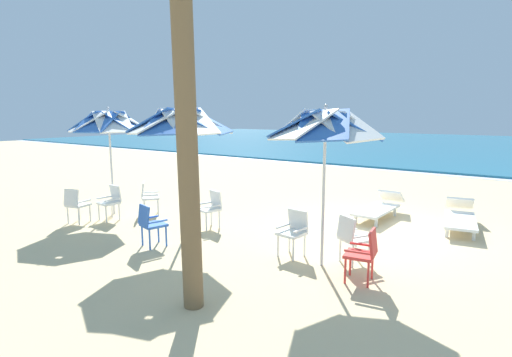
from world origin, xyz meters
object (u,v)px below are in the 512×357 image
Objects in this scene: plastic_chair_7 at (111,200)px; beach_umbrella_0 at (325,127)px; plastic_chair_4 at (211,207)px; sun_lounger_0 at (460,217)px; sun_lounger_1 at (379,207)px; plastic_chair_0 at (364,252)px; plastic_chair_2 at (352,237)px; plastic_chair_5 at (148,196)px; palm_tree_1 at (183,44)px; plastic_chair_3 at (150,223)px; beach_umbrella_2 at (109,123)px; beach_umbrella_1 at (180,123)px; plastic_chair_1 at (294,230)px; plastic_chair_6 at (76,203)px.

beach_umbrella_0 is at bearing 3.12° from plastic_chair_7.
plastic_chair_4 is 1.00× the size of plastic_chair_7.
sun_lounger_0 is (4.77, 3.27, -0.22)m from plastic_chair_4.
beach_umbrella_0 is 4.34m from sun_lounger_1.
plastic_chair_0 and plastic_chair_7 have the same top height.
plastic_chair_4 is (-3.56, 0.26, 0.00)m from plastic_chair_2.
plastic_chair_0 is 1.00× the size of plastic_chair_5.
sun_lounger_0 is at bearing 69.55° from palm_tree_1.
beach_umbrella_0 is 3.91m from plastic_chair_3.
beach_umbrella_2 is (-6.14, 0.07, -0.01)m from beach_umbrella_0.
plastic_chair_2 is 1.00× the size of plastic_chair_4.
sun_lounger_0 is at bearing 71.03° from plastic_chair_2.
plastic_chair_7 is (0.46, -0.38, -1.91)m from beach_umbrella_2.
beach_umbrella_0 is 0.99× the size of beach_umbrella_2.
plastic_chair_0 reaches higher than sun_lounger_1.
plastic_chair_7 is at bearing 162.26° from plastic_chair_3.
beach_umbrella_1 is 1.01× the size of beach_umbrella_2.
beach_umbrella_1 reaches higher than plastic_chair_0.
sun_lounger_0 is at bearing 67.71° from beach_umbrella_0.
sun_lounger_0 is at bearing 25.36° from plastic_chair_5.
beach_umbrella_1 is 1.28× the size of sun_lounger_0.
plastic_chair_1 is 1.00× the size of plastic_chair_7.
beach_umbrella_0 is 6.00m from plastic_chair_7.
plastic_chair_5 is at bearing -154.64° from sun_lounger_0.
beach_umbrella_1 is at bearing 12.14° from plastic_chair_6.
plastic_chair_1 is 3.66m from sun_lounger_1.
beach_umbrella_0 reaches higher than sun_lounger_1.
beach_umbrella_1 is 3.28× the size of plastic_chair_5.
plastic_chair_5 is 6.03m from sun_lounger_1.
sun_lounger_0 is at bearing 46.00° from plastic_chair_3.
plastic_chair_6 is at bearing 164.72° from palm_tree_1.
palm_tree_1 reaches higher than plastic_chair_2.
beach_umbrella_1 is 5.46m from sun_lounger_1.
beach_umbrella_0 is 3.23× the size of plastic_chair_2.
palm_tree_1 is (2.40, -3.09, 2.99)m from plastic_chair_4.
beach_umbrella_1 is at bearing -7.96° from beach_umbrella_2.
plastic_chair_4 is 2.20m from plastic_chair_5.
plastic_chair_2 is 6.81m from beach_umbrella_2.
plastic_chair_3 and plastic_chair_4 have the same top height.
plastic_chair_7 is 6.80m from sun_lounger_1.
beach_umbrella_2 is at bearing -147.90° from sun_lounger_1.
plastic_chair_3 is 4.10m from palm_tree_1.
sun_lounger_0 is (1.60, 3.90, -2.14)m from beach_umbrella_0.
sun_lounger_0 is 0.41× the size of palm_tree_1.
plastic_chair_6 is at bearing -173.86° from plastic_chair_0.
plastic_chair_3 is (-4.08, -0.83, 0.00)m from plastic_chair_0.
beach_umbrella_1 is at bearing 77.12° from plastic_chair_3.
plastic_chair_5 is at bearing 71.08° from plastic_chair_7.
beach_umbrella_0 reaches higher than plastic_chair_2.
plastic_chair_5 is (0.77, 0.53, -1.91)m from beach_umbrella_2.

